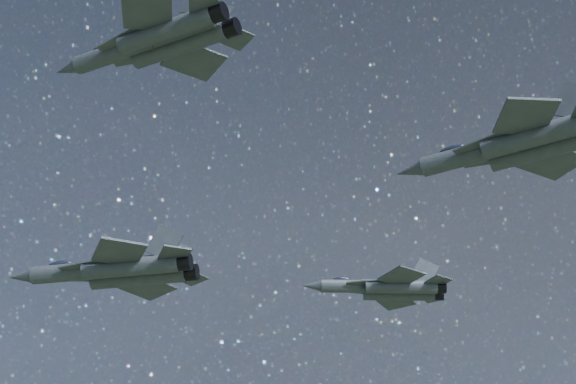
% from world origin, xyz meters
% --- Properties ---
extents(jet_lead, '(20.22, 14.11, 5.09)m').
position_xyz_m(jet_lead, '(-16.74, 3.40, 138.78)').
color(jet_lead, '#31383E').
extents(jet_left, '(15.70, 10.50, 3.98)m').
position_xyz_m(jet_left, '(6.60, 18.91, 140.36)').
color(jet_left, '#31383E').
extents(jet_right, '(15.55, 10.79, 3.91)m').
position_xyz_m(jet_right, '(0.29, -25.07, 140.93)').
color(jet_right, '#31383E').
extents(jet_slot, '(18.95, 13.07, 4.76)m').
position_xyz_m(jet_slot, '(23.12, -5.60, 139.91)').
color(jet_slot, '#31383E').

